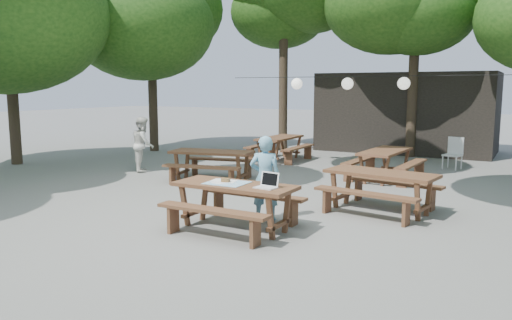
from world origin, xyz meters
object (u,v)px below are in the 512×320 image
object	(u,v)px
main_picnic_table	(235,206)
plastic_chair	(452,160)
picnic_table_nw	(212,165)
second_person	(143,144)
woman	(265,178)

from	to	relation	value
main_picnic_table	plastic_chair	world-z (taller)	plastic_chair
picnic_table_nw	second_person	distance (m)	2.51
main_picnic_table	second_person	distance (m)	6.33
picnic_table_nw	plastic_chair	bearing A→B (deg)	32.51
picnic_table_nw	second_person	xyz separation A→B (m)	(-2.47, 0.29, 0.36)
main_picnic_table	second_person	world-z (taller)	second_person
main_picnic_table	woman	distance (m)	0.85
main_picnic_table	plastic_chair	distance (m)	8.43
woman	plastic_chair	size ratio (longest dim) A/B	1.64
picnic_table_nw	plastic_chair	size ratio (longest dim) A/B	2.43
second_person	plastic_chair	distance (m)	8.67
main_picnic_table	second_person	xyz separation A→B (m)	(-5.19, 3.60, 0.36)
woman	picnic_table_nw	bearing A→B (deg)	-62.75
main_picnic_table	picnic_table_nw	distance (m)	4.29
woman	second_person	xyz separation A→B (m)	(-5.34, 2.85, 0.01)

